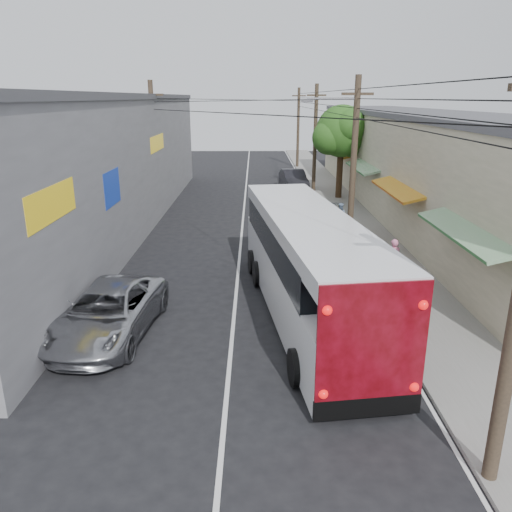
{
  "coord_description": "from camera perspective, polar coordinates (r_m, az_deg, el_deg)",
  "views": [
    {
      "loc": [
        0.69,
        -9.82,
        7.06
      ],
      "look_at": [
        0.75,
        7.54,
        1.52
      ],
      "focal_mm": 35.0,
      "sensor_mm": 36.0,
      "label": 1
    }
  ],
  "objects": [
    {
      "name": "building_right",
      "position": [
        33.68,
        17.91,
        10.19
      ],
      "size": [
        7.09,
        40.0,
        6.25
      ],
      "color": "beige",
      "rests_on": "ground"
    },
    {
      "name": "coach_bus",
      "position": [
        16.57,
        5.81,
        -0.91
      ],
      "size": [
        4.05,
        12.27,
        3.47
      ],
      "rotation": [
        0.0,
        0.0,
        0.13
      ],
      "color": "white",
      "rests_on": "ground"
    },
    {
      "name": "utility_poles",
      "position": [
        30.39,
        4.51,
        12.1
      ],
      "size": [
        11.8,
        45.28,
        8.0
      ],
      "color": "#473828",
      "rests_on": "ground"
    },
    {
      "name": "pedestrian_near",
      "position": [
        20.58,
        15.39,
        -0.29
      ],
      "size": [
        0.66,
        0.5,
        1.62
      ],
      "primitive_type": "imported",
      "rotation": [
        0.0,
        0.0,
        2.94
      ],
      "color": "pink",
      "rests_on": "sidewalk"
    },
    {
      "name": "street_tree",
      "position": [
        36.45,
        9.86,
        13.69
      ],
      "size": [
        4.4,
        4.0,
        6.6
      ],
      "color": "#3F2B19",
      "rests_on": "ground"
    },
    {
      "name": "ground",
      "position": [
        12.12,
        -3.61,
        -17.98
      ],
      "size": [
        120.0,
        120.0,
        0.0
      ],
      "primitive_type": "plane",
      "color": "black",
      "rests_on": "ground"
    },
    {
      "name": "parked_suv",
      "position": [
        26.15,
        8.43,
        3.5
      ],
      "size": [
        2.51,
        5.22,
        1.47
      ],
      "primitive_type": "imported",
      "rotation": [
        0.0,
        0.0,
        -0.09
      ],
      "color": "gray",
      "rests_on": "ground"
    },
    {
      "name": "parked_car_far",
      "position": [
        40.11,
        4.31,
        8.66
      ],
      "size": [
        2.22,
        5.0,
        1.59
      ],
      "primitive_type": "imported",
      "rotation": [
        0.0,
        0.0,
        0.11
      ],
      "color": "#222227",
      "rests_on": "ground"
    },
    {
      "name": "pedestrian_far",
      "position": [
        28.06,
        9.58,
        4.59
      ],
      "size": [
        0.8,
        0.7,
        1.39
      ],
      "primitive_type": "imported",
      "rotation": [
        0.0,
        0.0,
        2.84
      ],
      "color": "#859EC2",
      "rests_on": "sidewalk"
    },
    {
      "name": "jeepney",
      "position": [
        16.04,
        -16.54,
        -6.19
      ],
      "size": [
        3.08,
        5.72,
        1.53
      ],
      "primitive_type": "imported",
      "rotation": [
        0.0,
        0.0,
        -0.1
      ],
      "color": "#B1B2B8",
      "rests_on": "ground"
    },
    {
      "name": "sidewalk",
      "position": [
        31.18,
        10.58,
        4.42
      ],
      "size": [
        3.0,
        80.0,
        0.12
      ],
      "primitive_type": "cube",
      "color": "slate",
      "rests_on": "ground"
    },
    {
      "name": "parked_car_mid",
      "position": [
        34.36,
        5.09,
        6.99
      ],
      "size": [
        1.88,
        4.28,
        1.44
      ],
      "primitive_type": "imported",
      "rotation": [
        0.0,
        0.0,
        -0.04
      ],
      "color": "#25252A",
      "rests_on": "ground"
    },
    {
      "name": "building_left",
      "position": [
        29.5,
        -18.64,
        10.15
      ],
      "size": [
        7.2,
        36.0,
        7.25
      ],
      "color": "gray",
      "rests_on": "ground"
    }
  ]
}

